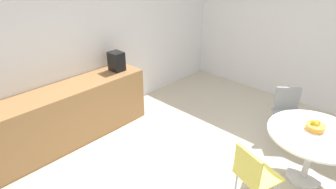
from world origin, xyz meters
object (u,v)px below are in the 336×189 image
(chair_yellow, at_px, (252,172))
(fruit_bowl, at_px, (315,126))
(round_table, at_px, (313,141))
(chair_gray, at_px, (288,108))
(coffee_maker, at_px, (116,61))
(mug_white, at_px, (115,68))

(chair_yellow, xyz_separation_m, fruit_bowl, (1.00, -0.28, 0.26))
(round_table, bearing_deg, fruit_bowl, 29.42)
(chair_gray, relative_size, coffee_maker, 2.59)
(round_table, bearing_deg, chair_yellow, 161.28)
(mug_white, xyz_separation_m, coffee_maker, (0.04, -0.02, 0.11))
(round_table, height_order, coffee_maker, coffee_maker)
(fruit_bowl, height_order, mug_white, mug_white)
(chair_yellow, relative_size, coffee_maker, 2.59)
(round_table, relative_size, chair_gray, 1.36)
(chair_yellow, relative_size, mug_white, 6.43)
(chair_gray, distance_m, coffee_maker, 2.85)
(fruit_bowl, bearing_deg, mug_white, 104.32)
(mug_white, bearing_deg, coffee_maker, -22.60)
(round_table, xyz_separation_m, fruit_bowl, (0.07, 0.04, 0.18))
(fruit_bowl, distance_m, mug_white, 3.12)
(coffee_maker, bearing_deg, round_table, -77.66)
(chair_gray, distance_m, mug_white, 2.86)
(round_table, bearing_deg, mug_white, 102.95)
(fruit_bowl, distance_m, coffee_maker, 3.10)
(mug_white, distance_m, coffee_maker, 0.12)
(chair_yellow, distance_m, mug_white, 2.78)
(fruit_bowl, bearing_deg, chair_gray, 40.36)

